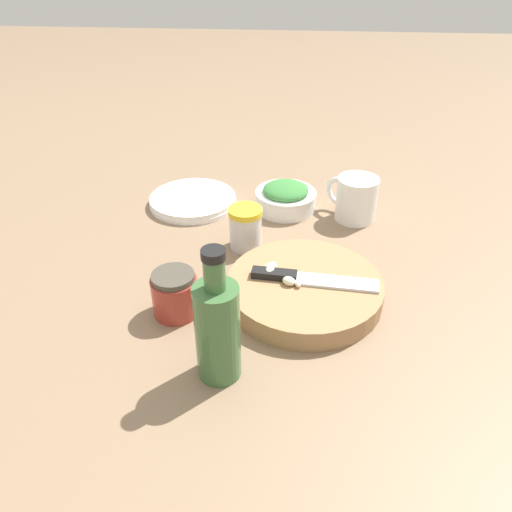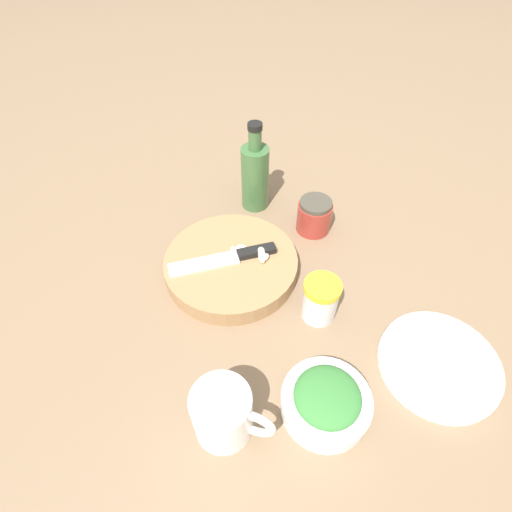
{
  "view_description": "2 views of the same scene",
  "coord_description": "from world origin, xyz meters",
  "px_view_note": "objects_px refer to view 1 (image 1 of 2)",
  "views": [
    {
      "loc": [
        -0.71,
        -0.07,
        0.53
      ],
      "look_at": [
        -0.04,
        -0.01,
        0.08
      ],
      "focal_mm": 35.0,
      "sensor_mm": 36.0,
      "label": 1
    },
    {
      "loc": [
        0.47,
        -0.23,
        0.61
      ],
      "look_at": [
        -0.0,
        -0.05,
        0.07
      ],
      "focal_mm": 28.0,
      "sensor_mm": 36.0,
      "label": 2
    }
  ],
  "objects_px": {
    "garlic_cloves": "(278,273)",
    "herb_bowl": "(285,197)",
    "spice_jar": "(246,228)",
    "plate_stack": "(193,200)",
    "coffee_mug": "(355,198)",
    "chef_knife": "(306,278)",
    "honey_jar": "(175,294)",
    "oil_bottle": "(217,328)",
    "cutting_board": "(304,289)"
  },
  "relations": [
    {
      "from": "cutting_board",
      "to": "oil_bottle",
      "type": "height_order",
      "value": "oil_bottle"
    },
    {
      "from": "plate_stack",
      "to": "coffee_mug",
      "type": "bearing_deg",
      "value": -95.02
    },
    {
      "from": "cutting_board",
      "to": "honey_jar",
      "type": "xyz_separation_m",
      "value": [
        -0.06,
        0.21,
        0.02
      ]
    },
    {
      "from": "garlic_cloves",
      "to": "herb_bowl",
      "type": "distance_m",
      "value": 0.31
    },
    {
      "from": "spice_jar",
      "to": "oil_bottle",
      "type": "xyz_separation_m",
      "value": [
        -0.33,
        0.0,
        0.04
      ]
    },
    {
      "from": "plate_stack",
      "to": "honey_jar",
      "type": "height_order",
      "value": "honey_jar"
    },
    {
      "from": "garlic_cloves",
      "to": "herb_bowl",
      "type": "xyz_separation_m",
      "value": [
        0.31,
        -0.0,
        -0.01
      ]
    },
    {
      "from": "spice_jar",
      "to": "coffee_mug",
      "type": "height_order",
      "value": "coffee_mug"
    },
    {
      "from": "herb_bowl",
      "to": "honey_jar",
      "type": "height_order",
      "value": "honey_jar"
    },
    {
      "from": "chef_knife",
      "to": "honey_jar",
      "type": "xyz_separation_m",
      "value": [
        -0.06,
        0.21,
        -0.0
      ]
    },
    {
      "from": "cutting_board",
      "to": "spice_jar",
      "type": "height_order",
      "value": "spice_jar"
    },
    {
      "from": "herb_bowl",
      "to": "oil_bottle",
      "type": "xyz_separation_m",
      "value": [
        -0.5,
        0.07,
        0.05
      ]
    },
    {
      "from": "chef_knife",
      "to": "garlic_cloves",
      "type": "relative_size",
      "value": 3.09
    },
    {
      "from": "chef_knife",
      "to": "spice_jar",
      "type": "xyz_separation_m",
      "value": [
        0.15,
        0.12,
        0.0
      ]
    },
    {
      "from": "plate_stack",
      "to": "oil_bottle",
      "type": "relative_size",
      "value": 0.94
    },
    {
      "from": "cutting_board",
      "to": "garlic_cloves",
      "type": "relative_size",
      "value": 3.82
    },
    {
      "from": "garlic_cloves",
      "to": "chef_knife",
      "type": "bearing_deg",
      "value": -98.9
    },
    {
      "from": "honey_jar",
      "to": "chef_knife",
      "type": "bearing_deg",
      "value": -75.18
    },
    {
      "from": "chef_knife",
      "to": "oil_bottle",
      "type": "distance_m",
      "value": 0.22
    },
    {
      "from": "garlic_cloves",
      "to": "plate_stack",
      "type": "distance_m",
      "value": 0.38
    },
    {
      "from": "spice_jar",
      "to": "chef_knife",
      "type": "bearing_deg",
      "value": -142.42
    },
    {
      "from": "plate_stack",
      "to": "oil_bottle",
      "type": "bearing_deg",
      "value": -164.76
    },
    {
      "from": "cutting_board",
      "to": "honey_jar",
      "type": "bearing_deg",
      "value": 104.89
    },
    {
      "from": "garlic_cloves",
      "to": "oil_bottle",
      "type": "bearing_deg",
      "value": 158.9
    },
    {
      "from": "spice_jar",
      "to": "coffee_mug",
      "type": "bearing_deg",
      "value": -58.64
    },
    {
      "from": "chef_knife",
      "to": "honey_jar",
      "type": "relative_size",
      "value": 2.78
    },
    {
      "from": "cutting_board",
      "to": "spice_jar",
      "type": "distance_m",
      "value": 0.19
    },
    {
      "from": "coffee_mug",
      "to": "honey_jar",
      "type": "distance_m",
      "value": 0.46
    },
    {
      "from": "coffee_mug",
      "to": "plate_stack",
      "type": "xyz_separation_m",
      "value": [
        0.03,
        0.36,
        -0.04
      ]
    },
    {
      "from": "chef_knife",
      "to": "cutting_board",
      "type": "bearing_deg",
      "value": -77.75
    },
    {
      "from": "spice_jar",
      "to": "oil_bottle",
      "type": "height_order",
      "value": "oil_bottle"
    },
    {
      "from": "coffee_mug",
      "to": "plate_stack",
      "type": "relative_size",
      "value": 0.55
    },
    {
      "from": "spice_jar",
      "to": "garlic_cloves",
      "type": "bearing_deg",
      "value": -154.34
    },
    {
      "from": "herb_bowl",
      "to": "spice_jar",
      "type": "distance_m",
      "value": 0.18
    },
    {
      "from": "oil_bottle",
      "to": "honey_jar",
      "type": "bearing_deg",
      "value": 36.02
    },
    {
      "from": "spice_jar",
      "to": "oil_bottle",
      "type": "relative_size",
      "value": 0.4
    },
    {
      "from": "oil_bottle",
      "to": "garlic_cloves",
      "type": "bearing_deg",
      "value": -21.1
    },
    {
      "from": "garlic_cloves",
      "to": "coffee_mug",
      "type": "bearing_deg",
      "value": -28.17
    },
    {
      "from": "garlic_cloves",
      "to": "spice_jar",
      "type": "relative_size",
      "value": 0.82
    },
    {
      "from": "cutting_board",
      "to": "plate_stack",
      "type": "bearing_deg",
      "value": 38.51
    },
    {
      "from": "herb_bowl",
      "to": "coffee_mug",
      "type": "distance_m",
      "value": 0.15
    },
    {
      "from": "honey_jar",
      "to": "oil_bottle",
      "type": "bearing_deg",
      "value": -143.98
    },
    {
      "from": "coffee_mug",
      "to": "plate_stack",
      "type": "bearing_deg",
      "value": 84.98
    },
    {
      "from": "chef_knife",
      "to": "spice_jar",
      "type": "relative_size",
      "value": 2.53
    },
    {
      "from": "plate_stack",
      "to": "oil_bottle",
      "type": "distance_m",
      "value": 0.52
    },
    {
      "from": "spice_jar",
      "to": "herb_bowl",
      "type": "bearing_deg",
      "value": -23.73
    },
    {
      "from": "spice_jar",
      "to": "coffee_mug",
      "type": "distance_m",
      "value": 0.26
    },
    {
      "from": "plate_stack",
      "to": "honey_jar",
      "type": "relative_size",
      "value": 2.57
    },
    {
      "from": "garlic_cloves",
      "to": "oil_bottle",
      "type": "distance_m",
      "value": 0.2
    },
    {
      "from": "herb_bowl",
      "to": "coffee_mug",
      "type": "xyz_separation_m",
      "value": [
        -0.03,
        -0.15,
        0.02
      ]
    }
  ]
}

